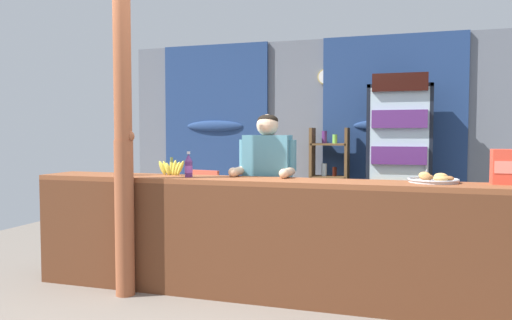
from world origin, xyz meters
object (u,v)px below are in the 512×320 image
Objects in this scene: drink_fridge at (399,154)px; pastry_tray at (433,179)px; timber_post at (123,147)px; plastic_lawn_chair at (198,201)px; stall_counter at (252,227)px; banana_bunch at (172,168)px; shopkeeper at (267,177)px; bottle_shelf_rack at (329,180)px; soda_bottle_grape_soda at (189,166)px; snack_box_crackers at (506,167)px; soda_bottle_orange_soda at (128,161)px.

pastry_tray is at bearing -82.28° from drink_fridge.
timber_post reaches higher than plastic_lawn_chair.
stall_counter is 0.94m from banana_bunch.
timber_post is at bearing -129.80° from drink_fridge.
bottle_shelf_rack is at bearing 84.05° from shopkeeper.
timber_post reaches higher than soda_bottle_grape_soda.
bottle_shelf_rack is 2.11m from shopkeeper.
shopkeeper reaches higher than banana_bunch.
plastic_lawn_chair is at bearing 153.07° from snack_box_crackers.
soda_bottle_orange_soda is at bearing 116.68° from timber_post.
timber_post is 2.88m from snack_box_crackers.
soda_bottle_orange_soda is 0.80× the size of pastry_tray.
soda_bottle_grape_soda is at bearing 172.27° from stall_counter.
banana_bunch is at bearing 147.88° from soda_bottle_grape_soda.
pastry_tray is (1.13, -2.33, 0.25)m from bottle_shelf_rack.
soda_bottle_grape_soda is at bearing -1.14° from soda_bottle_orange_soda.
drink_fridge is at bearing 50.20° from timber_post.
stall_counter is 1.91m from snack_box_crackers.
soda_bottle_orange_soda reaches higher than plastic_lawn_chair.
banana_bunch reaches higher than plastic_lawn_chair.
shopkeeper is at bearing 91.12° from stall_counter.
drink_fridge is 1.43× the size of bottle_shelf_rack.
timber_post reaches higher than pastry_tray.
timber_post is 2.41m from pastry_tray.
plastic_lawn_chair is at bearing -168.20° from drink_fridge.
snack_box_crackers is 2.64m from banana_bunch.
pastry_tray is (2.50, 0.13, -0.10)m from soda_bottle_orange_soda.
pastry_tray is at bearing 4.09° from soda_bottle_grape_soda.
pastry_tray is 1.37× the size of banana_bunch.
timber_post is at bearing -171.28° from snack_box_crackers.
soda_bottle_orange_soda is at bearing -177.12° from snack_box_crackers.
banana_bunch is at bearing 164.57° from stall_counter.
timber_post reaches higher than drink_fridge.
stall_counter is 14.38× the size of banana_bunch.
pastry_tray is (0.28, -2.08, -0.10)m from drink_fridge.
drink_fridge reaches higher than bottle_shelf_rack.
timber_post is 1.70× the size of shopkeeper.
drink_fridge is at bearing -16.41° from bottle_shelf_rack.
shopkeeper is 1.37m from pastry_tray.
shopkeeper is 0.84m from banana_bunch.
stall_counter is 4.46× the size of plastic_lawn_chair.
shopkeeper is 0.69m from soda_bottle_grape_soda.
snack_box_crackers is at bearing 0.38° from banana_bunch.
bottle_shelf_rack is 5.18× the size of banana_bunch.
pastry_tray reaches higher than plastic_lawn_chair.
plastic_lawn_chair is 2.35× the size of pastry_tray.
timber_post is 0.35m from soda_bottle_orange_soda.
snack_box_crackers is (2.41, 0.16, 0.03)m from soda_bottle_grape_soda.
timber_post is at bearing -170.11° from pastry_tray.
plastic_lawn_chair is at bearing 132.87° from shopkeeper.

